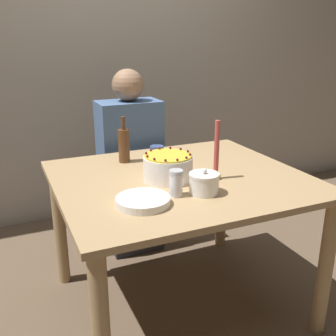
# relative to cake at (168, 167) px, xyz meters

# --- Properties ---
(ground_plane) EXTENTS (12.00, 12.00, 0.00)m
(ground_plane) POSITION_rel_cake_xyz_m (0.07, 0.01, -0.81)
(ground_plane) COLOR brown
(wall_behind) EXTENTS (8.00, 0.05, 2.60)m
(wall_behind) POSITION_rel_cake_xyz_m (0.07, 1.41, 0.49)
(wall_behind) COLOR #ADA393
(wall_behind) RESTS_ON ground_plane
(dining_table) EXTENTS (1.21, 1.06, 0.75)m
(dining_table) POSITION_rel_cake_xyz_m (0.07, 0.01, -0.18)
(dining_table) COLOR tan
(dining_table) RESTS_ON ground_plane
(cake) EXTENTS (0.24, 0.24, 0.14)m
(cake) POSITION_rel_cake_xyz_m (0.00, 0.00, 0.00)
(cake) COLOR white
(cake) RESTS_ON dining_table
(sugar_bowl) EXTENTS (0.13, 0.13, 0.12)m
(sugar_bowl) POSITION_rel_cake_xyz_m (0.07, -0.23, -0.01)
(sugar_bowl) COLOR white
(sugar_bowl) RESTS_ON dining_table
(sugar_shaker) EXTENTS (0.06, 0.06, 0.12)m
(sugar_shaker) POSITION_rel_cake_xyz_m (-0.05, -0.20, -0.00)
(sugar_shaker) COLOR white
(sugar_shaker) RESTS_ON dining_table
(plate_stack) EXTENTS (0.23, 0.23, 0.03)m
(plate_stack) POSITION_rel_cake_xyz_m (-0.21, -0.23, -0.05)
(plate_stack) COLOR white
(plate_stack) RESTS_ON dining_table
(candle) EXTENTS (0.05, 0.05, 0.29)m
(candle) POSITION_rel_cake_xyz_m (0.22, -0.08, 0.06)
(candle) COLOR tan
(candle) RESTS_ON dining_table
(bottle) EXTENTS (0.06, 0.06, 0.25)m
(bottle) POSITION_rel_cake_xyz_m (-0.11, 0.35, 0.04)
(bottle) COLOR brown
(bottle) RESTS_ON dining_table
(cup) EXTENTS (0.08, 0.08, 0.08)m
(cup) POSITION_rel_cake_xyz_m (0.07, 0.32, -0.02)
(cup) COLOR #384C7F
(cup) RESTS_ON dining_table
(person_man_blue_shirt) EXTENTS (0.40, 0.34, 1.21)m
(person_man_blue_shirt) POSITION_rel_cake_xyz_m (0.05, 0.74, -0.28)
(person_man_blue_shirt) COLOR #2D2D38
(person_man_blue_shirt) RESTS_ON ground_plane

